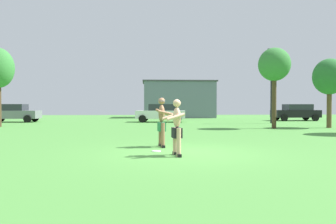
% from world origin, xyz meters
% --- Properties ---
extents(ground_plane, '(80.00, 80.00, 0.00)m').
position_xyz_m(ground_plane, '(0.00, 0.00, 0.00)').
color(ground_plane, '#4C8E3D').
extents(player_with_cap, '(0.67, 0.75, 1.76)m').
position_xyz_m(player_with_cap, '(-0.60, 1.51, 0.97)').
color(player_with_cap, black).
rests_on(player_with_cap, ground_plane).
extents(player_in_black, '(0.65, 0.75, 1.65)m').
position_xyz_m(player_in_black, '(-0.26, -0.56, 0.87)').
color(player_in_black, black).
rests_on(player_in_black, ground_plane).
extents(frisbee, '(0.30, 0.30, 0.03)m').
position_xyz_m(frisbee, '(-0.83, 0.37, 0.01)').
color(frisbee, white).
rests_on(frisbee, ground_plane).
extents(car_black_near_post, '(4.33, 2.08, 1.58)m').
position_xyz_m(car_black_near_post, '(13.17, 20.42, 0.82)').
color(car_black_near_post, black).
rests_on(car_black_near_post, ground_plane).
extents(car_white_mid_lot, '(4.47, 2.40, 1.58)m').
position_xyz_m(car_white_mid_lot, '(0.15, 18.67, 0.82)').
color(car_white_mid_lot, white).
rests_on(car_white_mid_lot, ground_plane).
extents(car_gray_far_end, '(4.32, 2.07, 1.58)m').
position_xyz_m(car_gray_far_end, '(-12.84, 19.47, 0.82)').
color(car_gray_far_end, slate).
rests_on(car_gray_far_end, ground_plane).
extents(lamp_post, '(0.60, 0.24, 6.08)m').
position_xyz_m(lamp_post, '(9.00, 15.99, 3.70)').
color(lamp_post, black).
rests_on(lamp_post, ground_plane).
extents(outbuilding_behind_lot, '(8.64, 5.39, 4.37)m').
position_xyz_m(outbuilding_behind_lot, '(2.73, 29.61, 2.19)').
color(outbuilding_behind_lot, slate).
rests_on(outbuilding_behind_lot, ground_plane).
extents(tree_left_field, '(2.01, 2.01, 5.13)m').
position_xyz_m(tree_left_field, '(6.96, 10.26, 4.00)').
color(tree_left_field, '#4C3823').
rests_on(tree_left_field, ground_plane).
extents(tree_near_building, '(2.11, 2.11, 4.53)m').
position_xyz_m(tree_near_building, '(10.78, 10.59, 3.31)').
color(tree_near_building, brown).
rests_on(tree_near_building, ground_plane).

